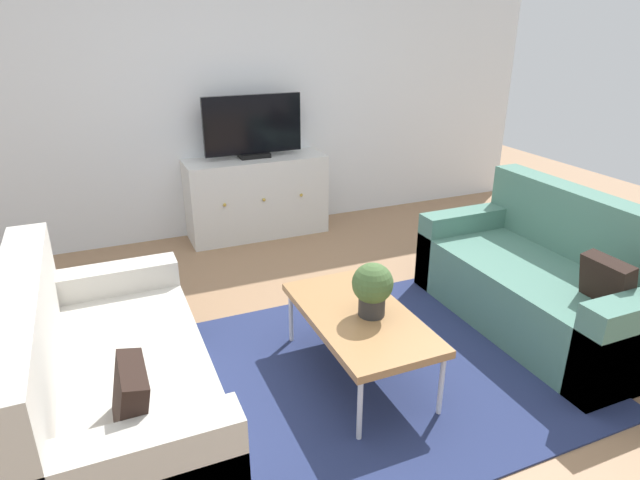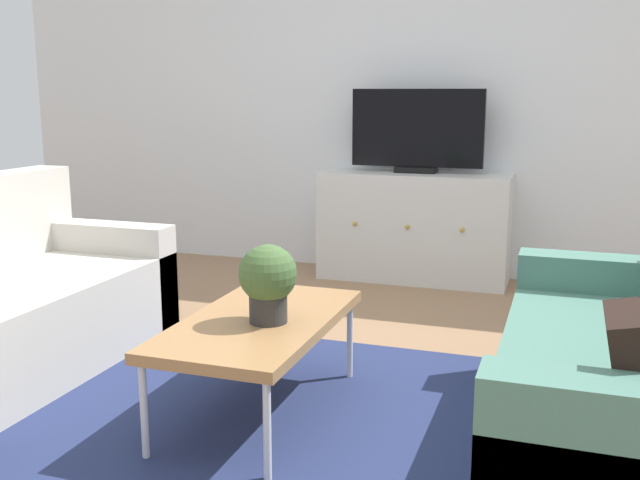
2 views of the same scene
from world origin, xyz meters
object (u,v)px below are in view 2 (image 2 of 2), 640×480
(coffee_table, at_px, (259,325))
(potted_plant, at_px, (268,280))
(flat_screen_tv, at_px, (417,131))
(tv_console, at_px, (414,227))

(coffee_table, xyz_separation_m, potted_plant, (0.06, -0.04, 0.20))
(coffee_table, xyz_separation_m, flat_screen_tv, (0.13, 2.43, 0.65))
(tv_console, bearing_deg, coffee_table, -93.13)
(coffee_table, bearing_deg, flat_screen_tv, 86.90)
(potted_plant, xyz_separation_m, tv_console, (0.07, 2.44, -0.21))
(potted_plant, bearing_deg, flat_screen_tv, 88.26)
(potted_plant, bearing_deg, coffee_table, 147.70)
(flat_screen_tv, bearing_deg, tv_console, -90.00)
(tv_console, height_order, flat_screen_tv, flat_screen_tv)
(coffee_table, height_order, tv_console, tv_console)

